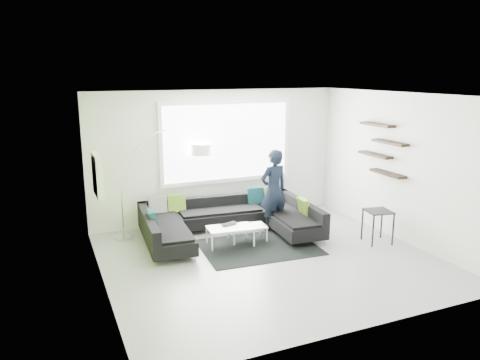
# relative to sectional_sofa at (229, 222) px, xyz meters

# --- Properties ---
(ground) EXTENTS (5.50, 5.50, 0.00)m
(ground) POSITION_rel_sectional_sofa_xyz_m (0.22, -1.27, -0.31)
(ground) COLOR gray
(ground) RESTS_ON ground
(room_shell) EXTENTS (5.54, 5.04, 2.82)m
(room_shell) POSITION_rel_sectional_sofa_xyz_m (0.26, -1.07, 1.50)
(room_shell) COLOR silver
(room_shell) RESTS_ON ground
(sectional_sofa) EXTENTS (3.42, 2.26, 0.71)m
(sectional_sofa) POSITION_rel_sectional_sofa_xyz_m (0.00, 0.00, 0.00)
(sectional_sofa) COLOR black
(sectional_sofa) RESTS_ON ground
(rug) EXTENTS (2.19, 1.66, 0.01)m
(rug) POSITION_rel_sectional_sofa_xyz_m (0.30, -0.72, -0.31)
(rug) COLOR black
(rug) RESTS_ON ground
(coffee_table) EXTENTS (1.14, 0.73, 0.35)m
(coffee_table) POSITION_rel_sectional_sofa_xyz_m (0.05, -0.36, -0.13)
(coffee_table) COLOR white
(coffee_table) RESTS_ON ground
(arc_lamp) EXTENTS (1.94, 0.63, 2.07)m
(arc_lamp) POSITION_rel_sectional_sofa_xyz_m (-1.92, 0.75, 0.72)
(arc_lamp) COLOR white
(arc_lamp) RESTS_ON ground
(side_table) EXTENTS (0.53, 0.53, 0.63)m
(side_table) POSITION_rel_sectional_sofa_xyz_m (2.46, -1.36, 0.00)
(side_table) COLOR black
(side_table) RESTS_ON ground
(person) EXTENTS (0.71, 0.56, 1.66)m
(person) POSITION_rel_sectional_sofa_xyz_m (0.99, 0.08, 0.52)
(person) COLOR black
(person) RESTS_ON ground
(laptop) EXTENTS (0.46, 0.41, 0.03)m
(laptop) POSITION_rel_sectional_sofa_xyz_m (-0.10, -0.31, 0.05)
(laptop) COLOR black
(laptop) RESTS_ON coffee_table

